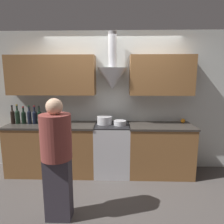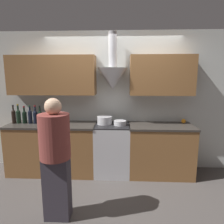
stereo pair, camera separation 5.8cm
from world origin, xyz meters
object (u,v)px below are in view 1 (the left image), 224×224
object	(u,v)px
wine_bottle_3	(29,116)
wine_bottle_5	(40,117)
wine_bottle_2	(24,117)
wine_bottle_1	(18,116)
orange_fruit	(183,121)
wine_bottle_0	(13,116)
mixing_bowl	(120,123)
stock_pot	(105,120)
person_foreground_left	(57,156)
stove_range	(112,149)
wine_bottle_4	(35,117)

from	to	relation	value
wine_bottle_3	wine_bottle_5	xyz separation A→B (m)	(0.19, -0.01, -0.00)
wine_bottle_2	wine_bottle_3	bearing A→B (deg)	-4.65
wine_bottle_1	orange_fruit	world-z (taller)	wine_bottle_1
wine_bottle_0	wine_bottle_2	bearing A→B (deg)	4.35
wine_bottle_5	mixing_bowl	xyz separation A→B (m)	(1.46, -0.05, -0.09)
wine_bottle_5	mixing_bowl	bearing A→B (deg)	-1.92
mixing_bowl	stock_pot	bearing A→B (deg)	165.07
stock_pot	orange_fruit	size ratio (longest dim) A/B	3.37
wine_bottle_1	person_foreground_left	distance (m)	1.69
stock_pot	stove_range	bearing A→B (deg)	-19.25
wine_bottle_0	wine_bottle_5	xyz separation A→B (m)	(0.50, -0.00, -0.01)
mixing_bowl	orange_fruit	world-z (taller)	mixing_bowl
wine_bottle_5	orange_fruit	size ratio (longest dim) A/B	4.15
stock_pot	mixing_bowl	distance (m)	0.29
stock_pot	mixing_bowl	xyz separation A→B (m)	(0.28, -0.07, -0.03)
wine_bottle_0	mixing_bowl	size ratio (longest dim) A/B	1.54
wine_bottle_5	stock_pot	distance (m)	1.18
wine_bottle_2	wine_bottle_4	xyz separation A→B (m)	(0.20, -0.00, 0.00)
stock_pot	wine_bottle_1	bearing A→B (deg)	-179.53
stove_range	wine_bottle_3	world-z (taller)	wine_bottle_3
mixing_bowl	wine_bottle_5	bearing A→B (deg)	178.08
wine_bottle_5	person_foreground_left	distance (m)	1.45
orange_fruit	stove_range	bearing A→B (deg)	-172.55
stove_range	mixing_bowl	xyz separation A→B (m)	(0.14, -0.03, 0.50)
orange_fruit	wine_bottle_1	bearing A→B (deg)	-177.45
stove_range	wine_bottle_4	world-z (taller)	wine_bottle_4
wine_bottle_0	person_foreground_left	size ratio (longest dim) A/B	0.22
wine_bottle_2	person_foreground_left	distance (m)	1.62
orange_fruit	wine_bottle_3	bearing A→B (deg)	-177.13
stock_pot	mixing_bowl	size ratio (longest dim) A/B	1.22
wine_bottle_4	mixing_bowl	size ratio (longest dim) A/B	1.51
wine_bottle_0	mixing_bowl	distance (m)	1.96
stove_range	mixing_bowl	world-z (taller)	mixing_bowl
wine_bottle_3	mixing_bowl	xyz separation A→B (m)	(1.65, -0.06, -0.10)
wine_bottle_2	mixing_bowl	xyz separation A→B (m)	(1.76, -0.06, -0.09)
orange_fruit	wine_bottle_4	bearing A→B (deg)	-177.20
stock_pot	person_foreground_left	bearing A→B (deg)	-111.11
wine_bottle_4	orange_fruit	bearing A→B (deg)	2.80
wine_bottle_3	wine_bottle_5	bearing A→B (deg)	-2.04
wine_bottle_0	stock_pot	xyz separation A→B (m)	(1.68, 0.03, -0.07)
wine_bottle_0	person_foreground_left	world-z (taller)	person_foreground_left
wine_bottle_4	mixing_bowl	world-z (taller)	wine_bottle_4
stock_pot	person_foreground_left	xyz separation A→B (m)	(-0.49, -1.28, -0.16)
wine_bottle_0	wine_bottle_3	world-z (taller)	wine_bottle_0
orange_fruit	wine_bottle_0	bearing A→B (deg)	-177.30
stove_range	person_foreground_left	xyz separation A→B (m)	(-0.63, -1.23, 0.37)
wine_bottle_2	person_foreground_left	world-z (taller)	person_foreground_left
wine_bottle_3	wine_bottle_0	bearing A→B (deg)	-178.88
wine_bottle_2	wine_bottle_0	bearing A→B (deg)	-175.65
wine_bottle_2	wine_bottle_4	size ratio (longest dim) A/B	0.95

